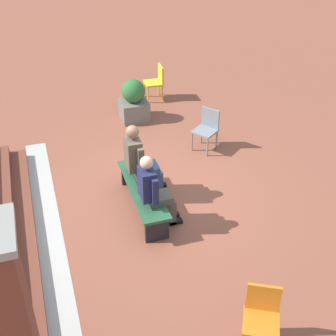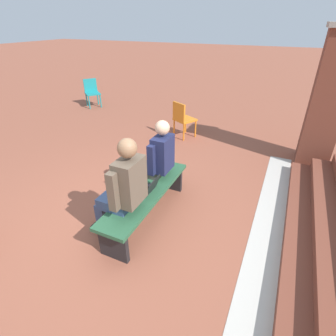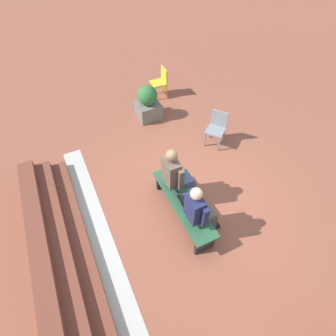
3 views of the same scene
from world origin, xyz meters
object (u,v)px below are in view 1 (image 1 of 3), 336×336
Objects in this scene: laptop at (142,185)px; plastic_chair_foreground at (207,127)px; plastic_chair_mid_courtyard at (262,314)px; plastic_chair_by_pillar at (156,80)px; planter at (134,101)px; bench at (143,192)px; person_adult at (140,159)px; person_student at (154,189)px.

laptop is 0.38× the size of plastic_chair_foreground.
plastic_chair_foreground is at bearing -13.57° from plastic_chair_mid_courtyard.
planter reaches higher than plastic_chair_by_pillar.
bench is at bearing -110.43° from laptop.
laptop is at bearing 69.57° from bench.
planter is at bearing -11.74° from laptop.
bench is at bearing 160.67° from plastic_chair_by_pillar.
bench is 5.62× the size of laptop.
person_adult is 4.31× the size of laptop.
laptop is (-0.42, 0.08, -0.23)m from person_adult.
plastic_chair_mid_courtyard is 6.15m from planter.
bench is 0.55m from person_student.
laptop is 4.36m from plastic_chair_by_pillar.
person_student is 3.72m from planter.
plastic_chair_foreground is (1.55, -1.75, -0.02)m from laptop.
plastic_chair_by_pillar and plastic_chair_foreground have the same top height.
person_student reaches higher than bench.
bench is 3.30m from planter.
laptop is at bearing 131.43° from plastic_chair_foreground.
person_adult is 3.95m from plastic_chair_by_pillar.
person_student is 1.55× the size of plastic_chair_mid_courtyard.
person_student is at bearing 170.78° from planter.
person_adult reaches higher than plastic_chair_foreground.
bench is 2.33m from plastic_chair_foreground.
plastic_chair_foreground reaches higher than bench.
person_adult is at bearing 124.05° from plastic_chair_foreground.
laptop is at bearing 12.98° from plastic_chair_mid_courtyard.
plastic_chair_foreground is at bearing -173.43° from plastic_chair_by_pillar.
plastic_chair_mid_courtyard is at bearing -179.98° from planter.
plastic_chair_mid_courtyard is (-2.49, -0.60, -0.22)m from person_student.
person_student is at bearing 163.12° from plastic_chair_by_pillar.
laptop is at bearing 168.94° from person_adult.
plastic_chair_foreground is 1.00× the size of plastic_chair_mid_courtyard.
person_student reaches higher than plastic_chair_by_pillar.
plastic_chair_foreground is at bearing -40.24° from person_student.
planter reaches higher than plastic_chair_foreground.
person_adult is at bearing 168.15° from planter.
person_student is (-0.43, -0.07, 0.35)m from bench.
plastic_chair_by_pillar is 7.08m from plastic_chair_mid_courtyard.
person_student is at bearing 13.48° from plastic_chair_mid_courtyard.
laptop is 0.38× the size of plastic_chair_mid_courtyard.
plastic_chair_foreground is 2.00m from planter.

